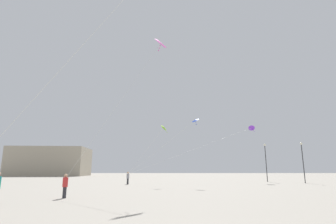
{
  "coord_description": "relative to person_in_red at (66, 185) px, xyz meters",
  "views": [
    {
      "loc": [
        0.07,
        -5.26,
        1.89
      ],
      "look_at": [
        0.0,
        14.59,
        6.23
      ],
      "focal_mm": 28.27,
      "sensor_mm": 36.0,
      "label": 1
    }
  ],
  "objects": [
    {
      "name": "lamppost_west",
      "position": [
        26.82,
        20.57,
        2.97
      ],
      "size": [
        0.36,
        0.36,
        5.88
      ],
      "color": "#2D2D30",
      "rests_on": "ground_plane"
    },
    {
      "name": "building_left_hall",
      "position": [
        -30.03,
        66.48,
        3.47
      ],
      "size": [
        23.15,
        17.0,
        8.71
      ],
      "color": "#A39984",
      "rests_on": "ground_plane"
    },
    {
      "name": "kite_cobalt_diamond",
      "position": [
        10.42,
        14.47,
        7.1
      ],
      "size": [
        9.47,
        3.65,
        7.1
      ],
      "color": "blue"
    },
    {
      "name": "person_in_red",
      "position": [
        0.0,
        0.0,
        0.0
      ],
      "size": [
        0.35,
        0.35,
        1.61
      ],
      "rotation": [
        0.0,
        0.0,
        4.93
      ],
      "color": "#2D2D33",
      "rests_on": "ground_plane"
    },
    {
      "name": "person_in_grey",
      "position": [
        1.7,
        17.44,
        0.01
      ],
      "size": [
        0.35,
        0.35,
        1.62
      ],
      "rotation": [
        0.0,
        0.0,
        0.32
      ],
      "color": "#2D2D33",
      "rests_on": "ground_plane"
    },
    {
      "name": "kite_magenta_delta",
      "position": [
        6.22,
        6.26,
        13.51
      ],
      "size": [
        7.09,
        7.27,
        13.79
      ],
      "color": "#D12899"
    },
    {
      "name": "kite_lime_diamond",
      "position": [
        6.47,
        14.89,
        6.24
      ],
      "size": [
        5.31,
        3.14,
        6.29
      ],
      "color": "#8CD12D"
    },
    {
      "name": "kite_violet_diamond",
      "position": [
        20.4,
        24.09,
        7.59
      ],
      "size": [
        19.66,
        7.3,
        7.74
      ],
      "color": "purple"
    },
    {
      "name": "lamppost_east",
      "position": [
        22.96,
        24.87,
        3.08
      ],
      "size": [
        0.36,
        0.36,
        6.08
      ],
      "color": "#2D2D30",
      "rests_on": "ground_plane"
    }
  ]
}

